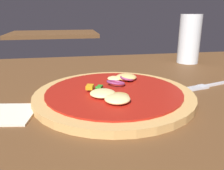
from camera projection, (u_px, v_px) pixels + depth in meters
dining_table at (89, 100)px, 0.46m from camera, size 1.17×0.80×0.03m
pizza at (114, 94)px, 0.43m from camera, size 0.30×0.30×0.03m
fork at (213, 85)px, 0.51m from camera, size 0.17×0.06×0.00m
beer_glass at (189, 41)px, 0.72m from camera, size 0.07×0.07×0.15m
background_table at (54, 34)px, 1.81m from camera, size 0.67×0.46×0.03m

